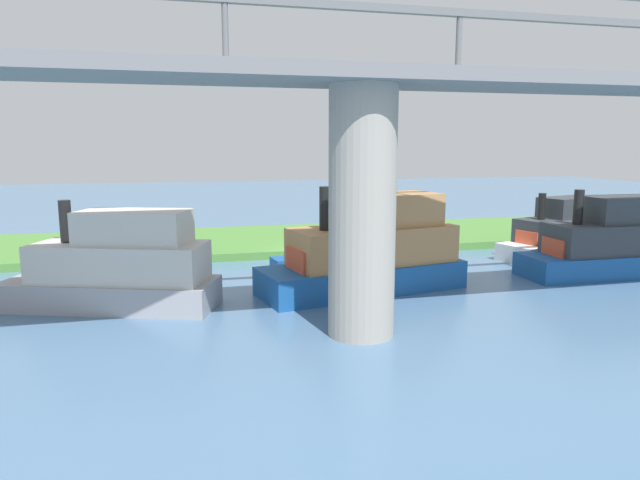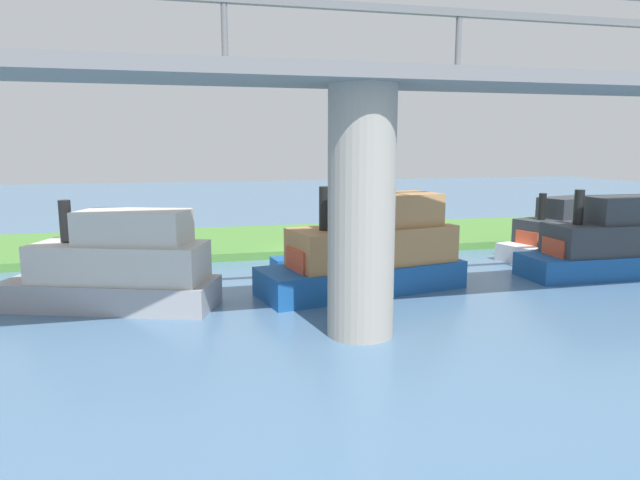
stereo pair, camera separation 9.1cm
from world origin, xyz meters
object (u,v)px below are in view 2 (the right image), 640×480
Objects in this scene: bridge_pylon at (361,214)px; pontoon_yellow at (308,259)px; mooring_post at (191,244)px; person_on_bank at (363,230)px; motorboat_white at (611,244)px; skiff_small at (561,233)px; houseboat_blue at (369,252)px; riverboat_paddlewheel at (116,268)px.

bridge_pylon reaches higher than pontoon_yellow.
bridge_pylon is 9.94× the size of mooring_post.
person_on_bank reaches higher than mooring_post.
bridge_pylon is at bearing 109.75° from mooring_post.
motorboat_white reaches higher than mooring_post.
mooring_post is 8.04m from pontoon_yellow.
motorboat_white is at bearing -159.37° from bridge_pylon.
pontoon_yellow is (15.93, -5.80, -1.24)m from motorboat_white.
houseboat_blue is (14.82, 5.16, 0.39)m from skiff_small.
riverboat_paddlewheel is (26.71, 5.30, 0.21)m from skiff_small.
houseboat_blue reaches higher than person_on_bank.
motorboat_white is at bearing -179.78° from riverboat_paddlewheel.
riverboat_paddlewheel is (3.47, 10.41, 0.81)m from mooring_post.
houseboat_blue is (-2.48, -6.29, -2.72)m from bridge_pylon.
mooring_post is (12.09, 1.78, -0.23)m from person_on_bank.
skiff_small is 15.70m from houseboat_blue.
person_on_bank is 12.63m from houseboat_blue.
riverboat_paddlewheel is 2.08× the size of pontoon_yellow.
motorboat_white is at bearing 130.93° from person_on_bank.
skiff_small is 1.83× the size of pontoon_yellow.
person_on_bank is 0.29× the size of pontoon_yellow.
person_on_bank is 0.14× the size of riverboat_paddlewheel.
pontoon_yellow reaches higher than mooring_post.
bridge_pylon is 17.99m from mooring_post.
motorboat_white is (-10.48, 12.09, 0.58)m from person_on_bank.
skiff_small is (-23.25, 5.11, 0.60)m from mooring_post.
riverboat_paddlewheel is at bearing 0.63° from houseboat_blue.
bridge_pylon is 1.07× the size of skiff_small.
person_on_bank is 19.78m from riverboat_paddlewheel.
mooring_post is 0.20× the size of pontoon_yellow.
houseboat_blue is (-1.78, 5.77, 1.41)m from pontoon_yellow.
motorboat_white reaches higher than skiff_small.
bridge_pylon is at bearing 20.63° from motorboat_white.
bridge_pylon is at bearing 86.70° from pontoon_yellow.
motorboat_white reaches higher than pontoon_yellow.
pontoon_yellow is at bearing 49.08° from person_on_bank.
motorboat_white is 0.88× the size of houseboat_blue.
pontoon_yellow is at bearing 145.84° from mooring_post.
motorboat_white reaches higher than person_on_bank.
houseboat_blue reaches higher than riverboat_paddlewheel.
skiff_small is 16.65m from pontoon_yellow.
bridge_pylon reaches higher than skiff_small.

